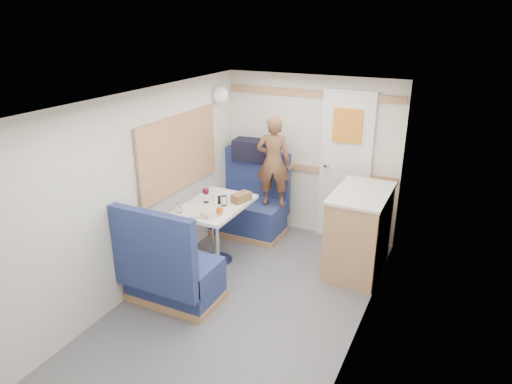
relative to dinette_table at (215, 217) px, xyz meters
The scene contains 27 objects.
floor 1.32m from the dinette_table, 56.98° to the right, with size 4.50×4.50×0.00m, color #515156.
ceiling 1.87m from the dinette_table, 56.98° to the right, with size 4.50×4.50×0.00m, color silver.
wall_back 1.47m from the dinette_table, 62.53° to the left, with size 2.20×0.02×2.00m, color silver.
wall_left 1.18m from the dinette_table, 114.23° to the right, with size 0.02×4.50×2.00m, color silver.
wall_right 2.06m from the dinette_table, 29.74° to the right, with size 0.02×4.50×2.00m, color silver.
oak_trim_low 1.42m from the dinette_table, 62.15° to the left, with size 2.15×0.02×0.08m, color #A4714A.
oak_trim_high 1.85m from the dinette_table, 62.15° to the left, with size 2.15×0.02×0.08m, color #A4714A.
side_window 0.81m from the dinette_table, behind, with size 0.04×1.30×0.72m, color #9CA28A.
rear_door 1.69m from the dinette_table, 47.92° to the left, with size 0.62×0.12×1.86m.
dinette_table is the anchor object (origin of this frame).
bench_far 0.90m from the dinette_table, 90.00° to the left, with size 0.90×0.59×1.05m.
bench_near 0.90m from the dinette_table, 90.00° to the right, with size 0.90×0.59×1.05m.
ledge 1.16m from the dinette_table, 90.00° to the left, with size 0.90×0.14×0.04m, color #A4714A.
dome_light 1.51m from the dinette_table, 114.65° to the left, with size 0.20×0.20×0.20m, color white.
galley_counter 1.57m from the dinette_table, 20.54° to the left, with size 0.57×0.92×0.92m.
person 1.01m from the dinette_table, 69.30° to the left, with size 0.41×0.27×1.11m, color brown.
duffel_bag 1.21m from the dinette_table, 92.43° to the left, with size 0.55×0.27×0.27m, color black.
tray 0.30m from the dinette_table, 76.86° to the right, with size 0.25×0.33×0.02m, color silver.
orange_fruit 0.38m from the dinette_table, 49.65° to the right, with size 0.08×0.08×0.08m, color #F0520A.
cheese_block 0.42m from the dinette_table, 72.06° to the right, with size 0.11×0.07×0.04m, color #F3E68C.
wine_glass 0.30m from the dinette_table, behind, with size 0.08×0.08×0.17m.
tumbler_left 0.47m from the dinette_table, 120.42° to the right, with size 0.07×0.07×0.11m, color white.
tumbler_right 0.24m from the dinette_table, ahead, with size 0.07×0.07×0.11m, color white.
beer_glass 0.32m from the dinette_table, 25.11° to the left, with size 0.06×0.06×0.09m, color #8E4914.
pepper_grinder 0.21m from the dinette_table, 33.17° to the left, with size 0.03×0.03×0.09m, color black.
salt_grinder 0.22m from the dinette_table, 123.81° to the left, with size 0.03×0.03×0.08m, color white.
bread_loaf 0.36m from the dinette_table, 41.47° to the left, with size 0.12×0.23×0.09m, color brown.
Camera 1 is at (1.75, -2.94, 2.64)m, focal length 32.00 mm.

